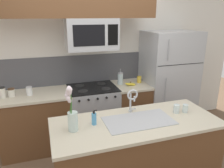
{
  "coord_description": "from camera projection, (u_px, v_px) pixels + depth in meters",
  "views": [
    {
      "loc": [
        -0.72,
        -2.32,
        2.04
      ],
      "look_at": [
        0.12,
        0.27,
        1.16
      ],
      "focal_mm": 35.0,
      "sensor_mm": 36.0,
      "label": 1
    }
  ],
  "objects": [
    {
      "name": "storage_jar_tall",
      "position": [
        2.0,
        92.0,
        3.07
      ],
      "size": [
        0.08,
        0.08,
        0.15
      ],
      "color": "silver",
      "rests_on": "back_counter_left"
    },
    {
      "name": "island_counter",
      "position": [
        135.0,
        156.0,
        2.54
      ],
      "size": [
        1.86,
        0.78,
        0.91
      ],
      "color": "brown",
      "rests_on": "ground"
    },
    {
      "name": "refrigerator",
      "position": [
        167.0,
        81.0,
        3.91
      ],
      "size": [
        0.88,
        0.74,
        1.77
      ],
      "color": "#A8AAAF",
      "rests_on": "ground"
    },
    {
      "name": "dish_soap_bottle",
      "position": [
        94.0,
        119.0,
        2.31
      ],
      "size": [
        0.06,
        0.05,
        0.16
      ],
      "color": "#4C93C6",
      "rests_on": "island_counter"
    },
    {
      "name": "back_counter_left",
      "position": [
        37.0,
        122.0,
        3.35
      ],
      "size": [
        1.05,
        0.65,
        0.91
      ],
      "color": "brown",
      "rests_on": "ground"
    },
    {
      "name": "back_counter_right",
      "position": [
        130.0,
        109.0,
        3.81
      ],
      "size": [
        0.58,
        0.65,
        0.91
      ],
      "color": "brown",
      "rests_on": "ground"
    },
    {
      "name": "stove_range",
      "position": [
        93.0,
        114.0,
        3.61
      ],
      "size": [
        0.76,
        0.64,
        0.93
      ],
      "color": "#A8AAAF",
      "rests_on": "ground"
    },
    {
      "name": "microwave",
      "position": [
        91.0,
        34.0,
        3.2
      ],
      "size": [
        0.74,
        0.4,
        0.45
      ],
      "color": "#A8AAAF"
    },
    {
      "name": "drinking_glass",
      "position": [
        176.0,
        109.0,
        2.59
      ],
      "size": [
        0.07,
        0.07,
        0.1
      ],
      "color": "silver",
      "rests_on": "island_counter"
    },
    {
      "name": "storage_jar_short",
      "position": [
        29.0,
        91.0,
        3.16
      ],
      "size": [
        0.09,
        0.09,
        0.13
      ],
      "color": "silver",
      "rests_on": "back_counter_left"
    },
    {
      "name": "rear_partition",
      "position": [
        104.0,
        58.0,
        3.79
      ],
      "size": [
        5.2,
        0.1,
        2.6
      ],
      "primitive_type": "cube",
      "color": "silver",
      "rests_on": "ground"
    },
    {
      "name": "french_press",
      "position": [
        120.0,
        78.0,
        3.64
      ],
      "size": [
        0.09,
        0.09,
        0.27
      ],
      "color": "silver",
      "rests_on": "back_counter_right"
    },
    {
      "name": "kitchen_sink",
      "position": [
        139.0,
        126.0,
        2.43
      ],
      "size": [
        0.76,
        0.41,
        0.16
      ],
      "color": "#ADAFB5",
      "rests_on": "island_counter"
    },
    {
      "name": "flower_vase",
      "position": [
        72.0,
        116.0,
        2.16
      ],
      "size": [
        0.11,
        0.17,
        0.48
      ],
      "color": "silver",
      "rests_on": "island_counter"
    },
    {
      "name": "storage_jar_medium",
      "position": [
        11.0,
        92.0,
        3.11
      ],
      "size": [
        0.1,
        0.1,
        0.12
      ],
      "color": "silver",
      "rests_on": "back_counter_left"
    },
    {
      "name": "banana_bunch",
      "position": [
        131.0,
        84.0,
        3.6
      ],
      "size": [
        0.19,
        0.12,
        0.08
      ],
      "color": "yellow",
      "rests_on": "back_counter_right"
    },
    {
      "name": "spare_glass",
      "position": [
        185.0,
        108.0,
        2.61
      ],
      "size": [
        0.06,
        0.06,
        0.1
      ],
      "color": "silver",
      "rests_on": "island_counter"
    },
    {
      "name": "splash_band",
      "position": [
        88.0,
        69.0,
        3.69
      ],
      "size": [
        3.35,
        0.01,
        0.48
      ],
      "primitive_type": "cube",
      "color": "#4C4C51",
      "rests_on": "rear_partition"
    },
    {
      "name": "sink_faucet",
      "position": [
        132.0,
        98.0,
        2.54
      ],
      "size": [
        0.14,
        0.14,
        0.31
      ],
      "color": "#B7BABF",
      "rests_on": "island_counter"
    },
    {
      "name": "coffee_tin",
      "position": [
        139.0,
        79.0,
        3.75
      ],
      "size": [
        0.08,
        0.08,
        0.11
      ],
      "primitive_type": "cylinder",
      "color": "gold",
      "rests_on": "back_counter_right"
    }
  ]
}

